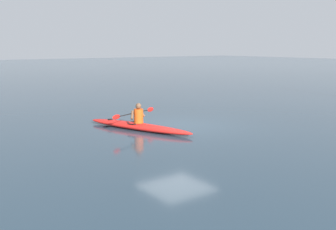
# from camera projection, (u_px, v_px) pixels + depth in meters

# --- Properties ---
(ground_plane) EXTENTS (160.00, 160.00, 0.00)m
(ground_plane) POSITION_uv_depth(u_px,v_px,m) (177.00, 126.00, 15.27)
(ground_plane) COLOR #283D4C
(kayak) EXTENTS (2.13, 4.57, 0.26)m
(kayak) POSITION_uv_depth(u_px,v_px,m) (138.00, 126.00, 14.53)
(kayak) COLOR red
(kayak) RESTS_ON ground
(kayaker) EXTENTS (2.27, 0.84, 0.74)m
(kayaker) POSITION_uv_depth(u_px,v_px,m) (138.00, 114.00, 14.46)
(kayaker) COLOR #E04C14
(kayaker) RESTS_ON kayak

